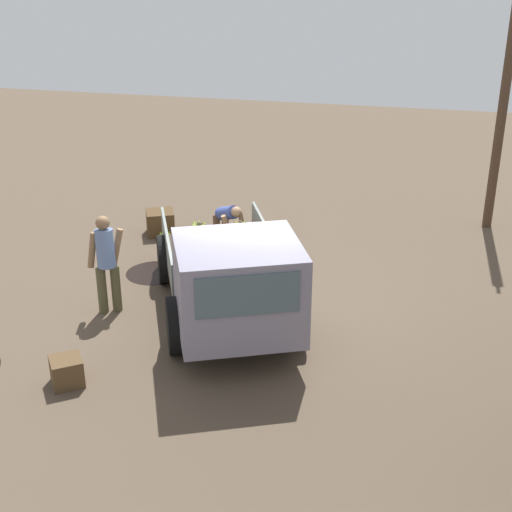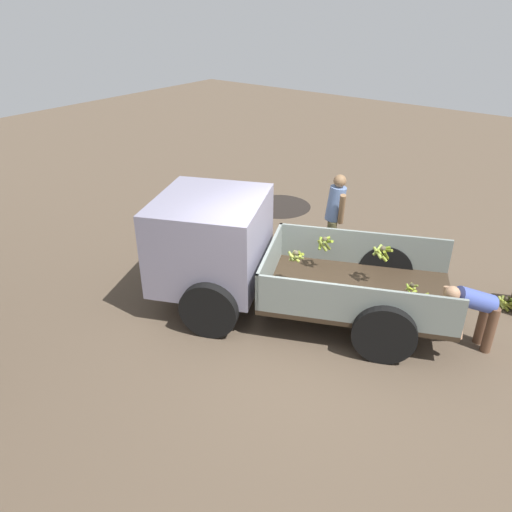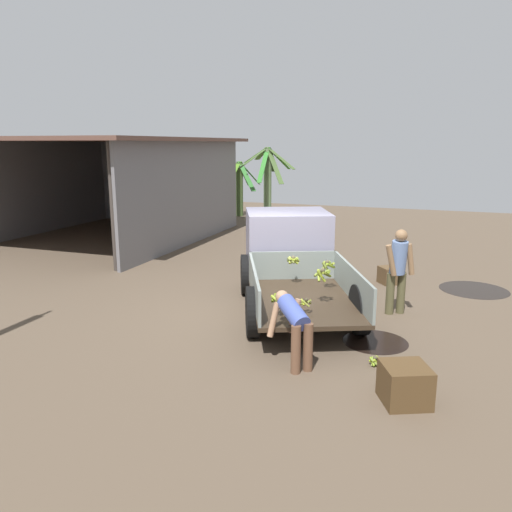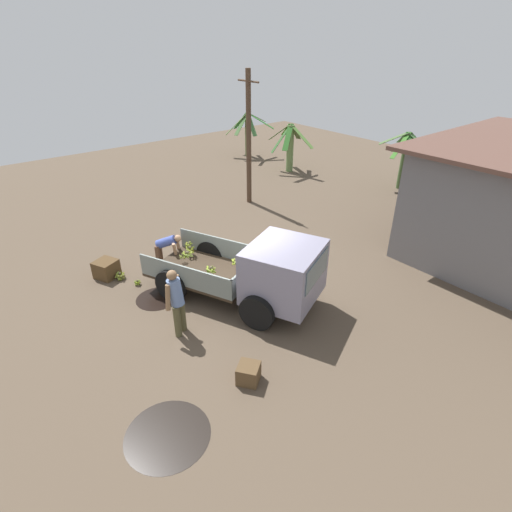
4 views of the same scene
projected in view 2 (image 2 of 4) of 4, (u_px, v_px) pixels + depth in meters
ground at (295, 322)px, 8.08m from camera, size 36.00×36.00×0.00m
mud_patch_0 at (405, 288)px, 9.00m from camera, size 1.13×1.13×0.01m
mud_patch_1 at (279, 206)px, 12.41m from camera, size 1.57×1.57×0.01m
cargo_truck at (238, 250)px, 8.11m from camera, size 5.06×3.62×1.87m
person_foreground_visitor at (335, 214)px, 9.56m from camera, size 0.56×0.60×1.74m
person_worker_loading at (475, 309)px, 7.17m from camera, size 0.85×0.83×1.10m
banana_bunch_on_ground_0 at (506, 302)px, 8.35m from camera, size 0.32×0.32×0.23m
banana_bunch_on_ground_1 at (464, 299)px, 8.51m from camera, size 0.20×0.21×0.17m
wooden_crate_1 at (233, 226)px, 10.88m from camera, size 0.62×0.62×0.42m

